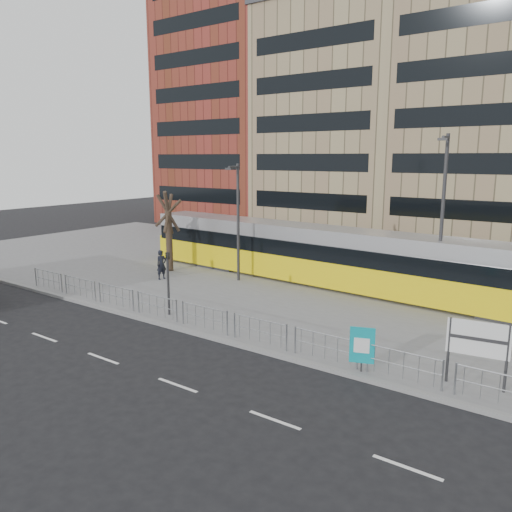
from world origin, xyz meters
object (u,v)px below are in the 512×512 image
Objects in this scene: pedestrian at (162,265)px; station_sign at (478,342)px; ad_panel at (362,346)px; lamp_post_west at (237,217)px; bare_tree at (167,189)px; lamp_post_east at (442,216)px; traffic_light_west at (168,275)px; tram at (343,258)px.

station_sign is at bearing -88.71° from pedestrian.
pedestrian is (-15.89, 5.61, -0.05)m from ad_panel.
lamp_post_west is 0.94× the size of bare_tree.
pedestrian is at bearing -56.84° from bare_tree.
lamp_post_east is (15.81, 3.82, 3.79)m from pedestrian.
traffic_light_west is at bearing 155.73° from ad_panel.
tram reaches higher than station_sign.
ad_panel is at bearing -95.10° from pedestrian.
station_sign is 0.32× the size of lamp_post_west.
lamp_post_west is (-11.80, 8.14, 2.98)m from ad_panel.
lamp_post_east is at bearing 6.32° from lamp_post_west.
ad_panel is 19.39m from bare_tree.
ad_panel is 0.89× the size of pedestrian.
lamp_post_west is (4.09, 2.52, 3.03)m from pedestrian.
ad_panel is (-3.58, -1.09, -0.60)m from station_sign.
bare_tree reaches higher than pedestrian.
traffic_light_west is at bearing -139.71° from lamp_post_east.
ad_panel is 16.85m from pedestrian.
lamp_post_west is at bearing -43.99° from pedestrian.
pedestrian is at bearing 145.87° from traffic_light_west.
ad_panel is 10.15m from lamp_post_east.
ad_panel is at bearing 3.23° from traffic_light_west.
traffic_light_west is 0.36× the size of lamp_post_east.
ad_panel is 0.19× the size of lamp_post_east.
station_sign is 20.00m from pedestrian.
ad_panel is at bearing -171.26° from station_sign.
station_sign reaches higher than ad_panel.
lamp_post_east is at bearing 47.55° from traffic_light_west.
tram is 12.90× the size of station_sign.
pedestrian is 0.21× the size of lamp_post_east.
tram is 12.37m from bare_tree.
ad_panel is at bearing -34.60° from lamp_post_west.
tram is at bearing 20.83° from lamp_post_west.
ad_panel is 14.64m from lamp_post_west.
station_sign is 13.94m from traffic_light_west.
ad_panel is at bearing -89.51° from lamp_post_east.
tram is 17.71× the size of ad_panel.
bare_tree is (-17.23, 7.66, 4.51)m from ad_panel.
traffic_light_west is 10.38m from bare_tree.
pedestrian is at bearing -151.26° from tram.
tram is 10.73m from traffic_light_west.
ad_panel is 0.53× the size of traffic_light_west.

